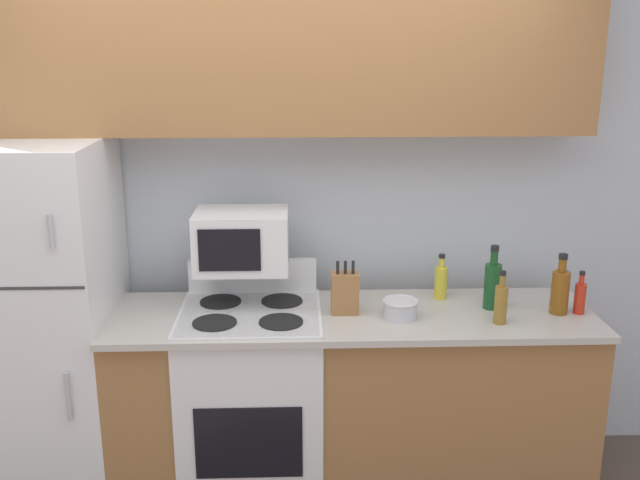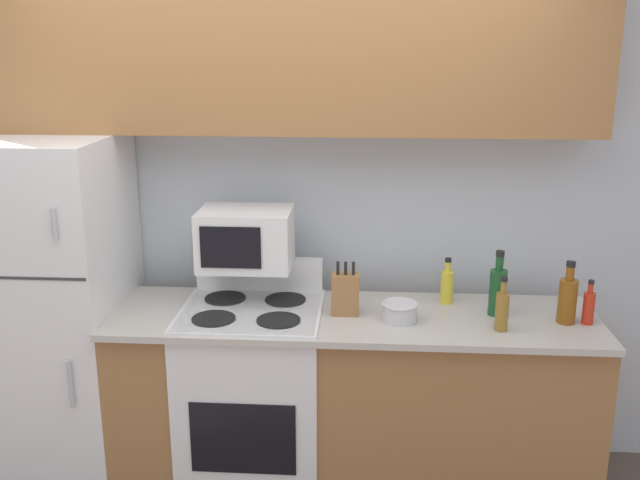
% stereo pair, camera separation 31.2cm
% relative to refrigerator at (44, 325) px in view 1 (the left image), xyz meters
% --- Properties ---
extents(wall_back, '(8.00, 0.05, 2.55)m').
position_rel_refrigerator_xyz_m(wall_back, '(1.10, 0.39, 0.42)').
color(wall_back, silver).
rests_on(wall_back, ground_plane).
extents(lower_cabinets, '(2.20, 0.63, 0.93)m').
position_rel_refrigerator_xyz_m(lower_cabinets, '(1.42, -0.06, -0.39)').
color(lower_cabinets, '#9E6B3D').
rests_on(lower_cabinets, ground_plane).
extents(refrigerator, '(0.65, 0.74, 1.71)m').
position_rel_refrigerator_xyz_m(refrigerator, '(0.00, 0.00, 0.00)').
color(refrigerator, white).
rests_on(refrigerator, ground_plane).
extents(upper_cabinets, '(2.85, 0.31, 0.68)m').
position_rel_refrigerator_xyz_m(upper_cabinets, '(1.10, 0.21, 1.19)').
color(upper_cabinets, '#9E6B3D').
rests_on(upper_cabinets, refrigerator).
extents(stove, '(0.64, 0.61, 1.10)m').
position_rel_refrigerator_xyz_m(stove, '(0.96, -0.07, -0.37)').
color(stove, white).
rests_on(stove, ground_plane).
extents(microwave, '(0.42, 0.32, 0.27)m').
position_rel_refrigerator_xyz_m(microwave, '(0.92, 0.06, 0.38)').
color(microwave, white).
rests_on(microwave, stove).
extents(knife_block, '(0.12, 0.09, 0.25)m').
position_rel_refrigerator_xyz_m(knife_block, '(1.39, -0.07, 0.17)').
color(knife_block, '#9E6B3D').
rests_on(knife_block, lower_cabinets).
extents(bowl, '(0.16, 0.16, 0.09)m').
position_rel_refrigerator_xyz_m(bowl, '(1.63, -0.14, 0.12)').
color(bowl, silver).
rests_on(bowl, lower_cabinets).
extents(bottle_whiskey, '(0.08, 0.08, 0.28)m').
position_rel_refrigerator_xyz_m(bottle_whiskey, '(2.35, -0.11, 0.18)').
color(bottle_whiskey, brown).
rests_on(bottle_whiskey, lower_cabinets).
extents(bottle_wine_green, '(0.08, 0.08, 0.30)m').
position_rel_refrigerator_xyz_m(bottle_wine_green, '(2.07, -0.04, 0.19)').
color(bottle_wine_green, '#194C23').
rests_on(bottle_wine_green, lower_cabinets).
extents(bottle_cooking_spray, '(0.06, 0.06, 0.22)m').
position_rel_refrigerator_xyz_m(bottle_cooking_spray, '(1.86, 0.10, 0.16)').
color(bottle_cooking_spray, gold).
rests_on(bottle_cooking_spray, lower_cabinets).
extents(bottle_vinegar, '(0.06, 0.06, 0.24)m').
position_rel_refrigerator_xyz_m(bottle_vinegar, '(2.06, -0.22, 0.17)').
color(bottle_vinegar, olive).
rests_on(bottle_vinegar, lower_cabinets).
extents(bottle_hot_sauce, '(0.05, 0.05, 0.20)m').
position_rel_refrigerator_xyz_m(bottle_hot_sauce, '(2.45, -0.12, 0.15)').
color(bottle_hot_sauce, red).
rests_on(bottle_hot_sauce, lower_cabinets).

